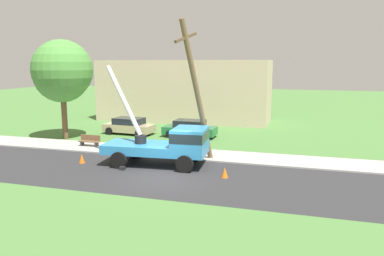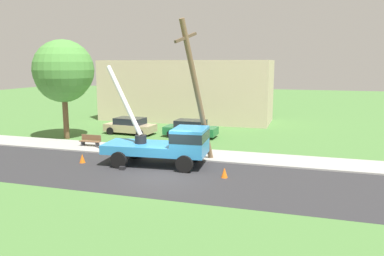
# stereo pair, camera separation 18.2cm
# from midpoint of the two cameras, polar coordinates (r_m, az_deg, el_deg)

# --- Properties ---
(ground_plane) EXTENTS (120.00, 120.00, 0.00)m
(ground_plane) POSITION_cam_midpoint_polar(r_m,az_deg,el_deg) (32.17, 3.14, -1.18)
(ground_plane) COLOR #477538
(road_asphalt) EXTENTS (80.00, 7.08, 0.01)m
(road_asphalt) POSITION_cam_midpoint_polar(r_m,az_deg,el_deg) (21.00, -4.50, -7.17)
(road_asphalt) COLOR #2B2B2D
(road_asphalt) RESTS_ON ground
(sidewalk_strip) EXTENTS (80.00, 3.00, 0.10)m
(sidewalk_strip) POSITION_cam_midpoint_polar(r_m,az_deg,el_deg) (25.59, -0.47, -3.93)
(sidewalk_strip) COLOR #9E9E99
(sidewalk_strip) RESTS_ON ground
(utility_truck) EXTENTS (6.92, 3.22, 5.98)m
(utility_truck) POSITION_cam_midpoint_polar(r_m,az_deg,el_deg) (22.62, -3.73, -2.25)
(utility_truck) COLOR #2D84C6
(utility_truck) RESTS_ON ground
(leaning_utility_pole) EXTENTS (1.64, 3.24, 8.67)m
(leaning_utility_pole) POSITION_cam_midpoint_polar(r_m,az_deg,el_deg) (22.70, 0.50, 5.55)
(leaning_utility_pole) COLOR brown
(leaning_utility_pole) RESTS_ON ground
(traffic_cone_ahead) EXTENTS (0.36, 0.36, 0.56)m
(traffic_cone_ahead) POSITION_cam_midpoint_polar(r_m,az_deg,el_deg) (20.58, 4.72, -6.73)
(traffic_cone_ahead) COLOR orange
(traffic_cone_ahead) RESTS_ON ground
(traffic_cone_behind) EXTENTS (0.36, 0.36, 0.56)m
(traffic_cone_behind) POSITION_cam_midpoint_polar(r_m,az_deg,el_deg) (24.42, -16.51, -4.46)
(traffic_cone_behind) COLOR orange
(traffic_cone_behind) RESTS_ON ground
(traffic_cone_curbside) EXTENTS (0.36, 0.36, 0.56)m
(traffic_cone_curbside) POSITION_cam_midpoint_polar(r_m,az_deg,el_deg) (23.78, -0.04, -4.42)
(traffic_cone_curbside) COLOR orange
(traffic_cone_curbside) RESTS_ON ground
(parked_sedan_tan) EXTENTS (4.53, 2.25, 1.42)m
(parked_sedan_tan) POSITION_cam_midpoint_polar(r_m,az_deg,el_deg) (33.29, -9.64, 0.31)
(parked_sedan_tan) COLOR tan
(parked_sedan_tan) RESTS_ON ground
(parked_sedan_green) EXTENTS (4.43, 2.07, 1.42)m
(parked_sedan_green) POSITION_cam_midpoint_polar(r_m,az_deg,el_deg) (31.52, -0.51, -0.08)
(parked_sedan_green) COLOR #1E6638
(parked_sedan_green) RESTS_ON ground
(park_bench) EXTENTS (1.60, 0.45, 0.90)m
(park_bench) POSITION_cam_midpoint_polar(r_m,az_deg,el_deg) (28.72, -15.38, -1.92)
(park_bench) COLOR brown
(park_bench) RESTS_ON ground
(roadside_tree_near) EXTENTS (4.43, 4.43, 7.41)m
(roadside_tree_near) POSITION_cam_midpoint_polar(r_m,az_deg,el_deg) (32.20, -19.27, 7.58)
(roadside_tree_near) COLOR brown
(roadside_tree_near) RESTS_ON ground
(roadside_tree_far) EXTENTS (4.76, 4.76, 7.96)m
(roadside_tree_far) POSITION_cam_midpoint_polar(r_m,az_deg,el_deg) (31.90, -19.16, 8.27)
(roadside_tree_far) COLOR brown
(roadside_tree_far) RESTS_ON ground
(lowrise_building_backdrop) EXTENTS (18.00, 6.00, 6.40)m
(lowrise_building_backdrop) POSITION_cam_midpoint_polar(r_m,az_deg,el_deg) (40.63, -1.32, 5.68)
(lowrise_building_backdrop) COLOR #C6B293
(lowrise_building_backdrop) RESTS_ON ground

